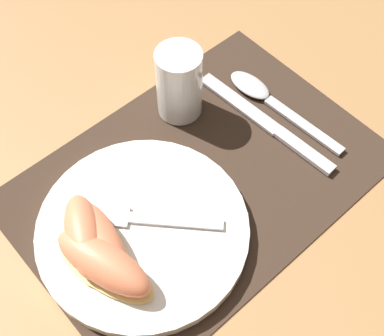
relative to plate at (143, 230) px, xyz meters
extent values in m
plane|color=#A37547|center=(0.10, 0.02, -0.01)|extent=(3.00, 3.00, 0.00)
cube|color=#38281E|center=(0.10, 0.02, -0.01)|extent=(0.46, 0.31, 0.00)
cylinder|color=white|center=(0.00, 0.00, 0.00)|extent=(0.25, 0.25, 0.02)
cylinder|color=silver|center=(0.16, 0.12, 0.04)|extent=(0.06, 0.06, 0.10)
cylinder|color=orange|center=(0.16, 0.12, 0.01)|extent=(0.05, 0.05, 0.03)
cube|color=#BCBCC1|center=(0.23, -0.05, 0.00)|extent=(0.02, 0.09, 0.01)
cube|color=#BCBCC1|center=(0.22, 0.06, -0.01)|extent=(0.03, 0.14, 0.01)
cube|color=#BCBCC1|center=(0.26, -0.02, -0.01)|extent=(0.02, 0.13, 0.01)
ellipsoid|color=#BCBCC1|center=(0.26, 0.08, 0.00)|extent=(0.04, 0.07, 0.01)
cube|color=#BCBCC1|center=(0.03, -0.02, 0.01)|extent=(0.09, 0.09, 0.00)
cube|color=#BCBCC1|center=(-0.03, 0.04, 0.01)|extent=(0.07, 0.07, 0.00)
ellipsoid|color=#F4DB84|center=(-0.06, 0.03, 0.01)|extent=(0.09, 0.12, 0.01)
ellipsoid|color=#F4845B|center=(-0.06, 0.03, 0.03)|extent=(0.08, 0.11, 0.04)
ellipsoid|color=#F4DB84|center=(-0.05, 0.01, 0.01)|extent=(0.08, 0.14, 0.01)
ellipsoid|color=#F4845B|center=(-0.05, 0.01, 0.03)|extent=(0.07, 0.13, 0.04)
ellipsoid|color=#F4DB84|center=(-0.06, -0.01, 0.01)|extent=(0.08, 0.14, 0.01)
ellipsoid|color=#F4845B|center=(-0.06, -0.01, 0.03)|extent=(0.08, 0.13, 0.04)
camera|label=1|loc=(-0.14, -0.25, 0.57)|focal=50.00mm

